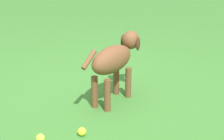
# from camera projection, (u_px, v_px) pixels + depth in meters

# --- Properties ---
(ground) EXTENTS (14.00, 14.00, 0.00)m
(ground) POSITION_uv_depth(u_px,v_px,m) (88.00, 95.00, 3.33)
(ground) COLOR #38722D
(dog) EXTENTS (0.64, 0.70, 0.61)m
(dog) POSITION_uv_depth(u_px,v_px,m) (115.00, 59.00, 3.09)
(dog) COLOR brown
(dog) RESTS_ON ground
(tennis_ball_0) EXTENTS (0.07, 0.07, 0.07)m
(tennis_ball_0) POSITION_uv_depth(u_px,v_px,m) (40.00, 138.00, 2.52)
(tennis_ball_0) COLOR #C4E43C
(tennis_ball_0) RESTS_ON ground
(tennis_ball_1) EXTENTS (0.07, 0.07, 0.07)m
(tennis_ball_1) POSITION_uv_depth(u_px,v_px,m) (82.00, 132.00, 2.60)
(tennis_ball_1) COLOR #D0E12D
(tennis_ball_1) RESTS_ON ground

